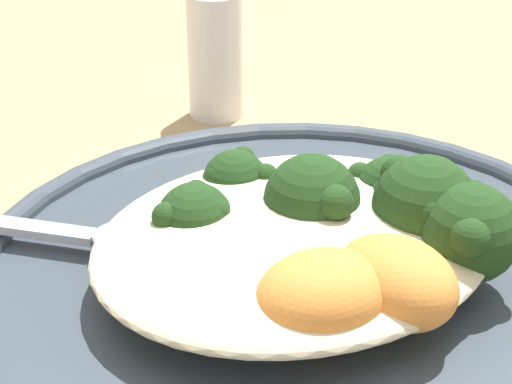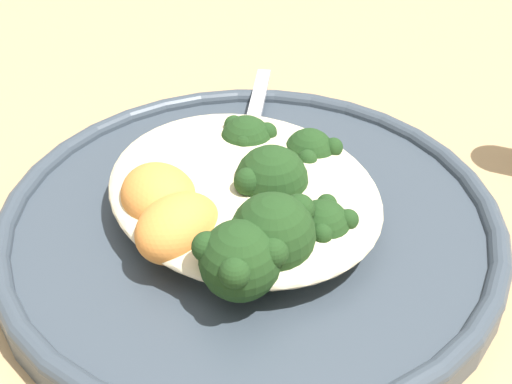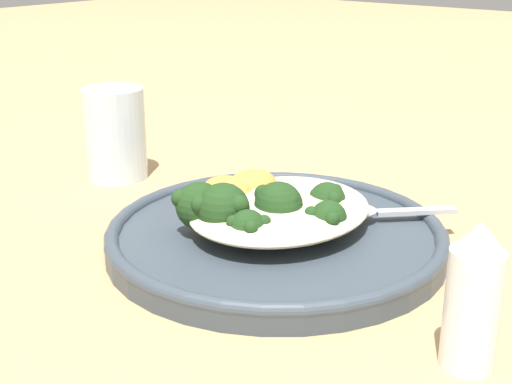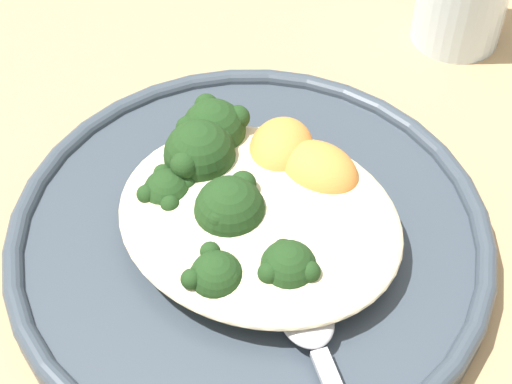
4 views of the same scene
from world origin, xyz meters
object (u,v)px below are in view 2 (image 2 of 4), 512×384
object	(u,v)px
sweet_potato_chunk_1	(159,197)
spoon	(251,127)
broccoli_stalk_1	(257,231)
sweet_potato_chunk_0	(178,228)
plate	(250,225)
broccoli_stalk_3	(258,186)
broccoli_stalk_5	(232,158)
broccoli_stalk_2	(276,222)
broccoli_stalk_0	(228,250)
broccoli_stalk_4	(278,172)
quinoa_mound	(239,186)

from	to	relation	value
sweet_potato_chunk_1	spoon	bearing A→B (deg)	113.80
broccoli_stalk_1	sweet_potato_chunk_0	size ratio (longest dim) A/B	1.97
plate	spoon	bearing A→B (deg)	142.08
broccoli_stalk_3	broccoli_stalk_5	bearing A→B (deg)	102.16
sweet_potato_chunk_0	sweet_potato_chunk_1	bearing A→B (deg)	167.97
broccoli_stalk_1	broccoli_stalk_5	size ratio (longest dim) A/B	0.88
broccoli_stalk_5	sweet_potato_chunk_1	xyz separation A→B (m)	(0.01, -0.05, 0.00)
broccoli_stalk_1	broccoli_stalk_2	size ratio (longest dim) A/B	1.01
broccoli_stalk_2	sweet_potato_chunk_1	size ratio (longest dim) A/B	1.89
sweet_potato_chunk_0	broccoli_stalk_1	bearing A→B (deg)	43.24
broccoli_stalk_0	broccoli_stalk_4	world-z (taller)	broccoli_stalk_0
sweet_potato_chunk_0	broccoli_stalk_3	bearing A→B (deg)	90.58
broccoli_stalk_1	sweet_potato_chunk_0	world-z (taller)	broccoli_stalk_1
broccoli_stalk_4	broccoli_stalk_5	size ratio (longest dim) A/B	1.10
broccoli_stalk_2	broccoli_stalk_4	world-z (taller)	same
plate	broccoli_stalk_5	size ratio (longest dim) A/B	2.64
broccoli_stalk_1	sweet_potato_chunk_1	distance (m)	0.06
broccoli_stalk_0	broccoli_stalk_1	distance (m)	0.02
broccoli_stalk_2	broccoli_stalk_4	xyz separation A→B (m)	(-0.03, 0.03, -0.00)
quinoa_mound	spoon	bearing A→B (deg)	137.13
broccoli_stalk_0	broccoli_stalk_2	world-z (taller)	broccoli_stalk_0
quinoa_mound	sweet_potato_chunk_1	bearing A→B (deg)	-106.09
quinoa_mound	sweet_potato_chunk_0	distance (m)	0.05
broccoli_stalk_4	spoon	bearing A→B (deg)	74.20
plate	sweet_potato_chunk_0	size ratio (longest dim) A/B	5.92
plate	sweet_potato_chunk_1	distance (m)	0.05
broccoli_stalk_4	plate	bearing A→B (deg)	-159.78
broccoli_stalk_2	broccoli_stalk_0	bearing A→B (deg)	-114.55
broccoli_stalk_2	spoon	bearing A→B (deg)	113.31
sweet_potato_chunk_0	sweet_potato_chunk_1	distance (m)	0.03
quinoa_mound	broccoli_stalk_2	world-z (taller)	broccoli_stalk_2
broccoli_stalk_0	broccoli_stalk_1	world-z (taller)	broccoli_stalk_1
quinoa_mound	broccoli_stalk_4	xyz separation A→B (m)	(0.00, 0.02, 0.00)
plate	broccoli_stalk_2	size ratio (longest dim) A/B	3.04
broccoli_stalk_3	sweet_potato_chunk_1	xyz separation A→B (m)	(-0.03, -0.04, -0.00)
quinoa_mound	sweet_potato_chunk_0	world-z (taller)	sweet_potato_chunk_0
quinoa_mound	broccoli_stalk_2	xyz separation A→B (m)	(0.04, -0.00, 0.00)
broccoli_stalk_3	broccoli_stalk_0	bearing A→B (deg)	-118.05
plate	quinoa_mound	world-z (taller)	quinoa_mound
plate	sweet_potato_chunk_0	bearing A→B (deg)	-83.94
broccoli_stalk_0	plate	bearing A→B (deg)	137.39
broccoli_stalk_3	broccoli_stalk_5	xyz separation A→B (m)	(-0.03, 0.01, -0.00)
broccoli_stalk_2	broccoli_stalk_4	distance (m)	0.04
broccoli_stalk_5	broccoli_stalk_3	bearing A→B (deg)	-124.73
plate	broccoli_stalk_0	distance (m)	0.06
broccoli_stalk_2	spoon	distance (m)	0.10
sweet_potato_chunk_0	spoon	xyz separation A→B (m)	(-0.07, 0.10, -0.01)
quinoa_mound	sweet_potato_chunk_1	distance (m)	0.04
sweet_potato_chunk_0	sweet_potato_chunk_1	xyz separation A→B (m)	(-0.03, 0.01, 0.00)
broccoli_stalk_0	broccoli_stalk_3	world-z (taller)	same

